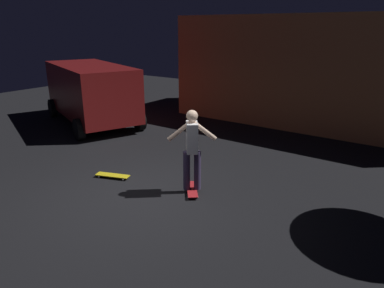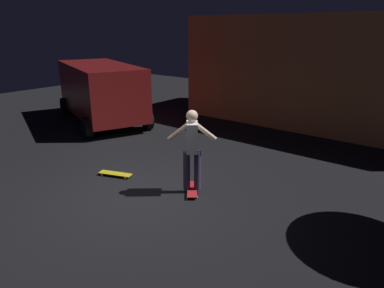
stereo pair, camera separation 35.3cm
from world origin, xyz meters
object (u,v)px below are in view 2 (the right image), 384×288
at_px(parked_van, 101,90).
at_px(skateboard_spare, 115,174).
at_px(skateboard_ridden, 192,189).
at_px(skater, 192,145).

height_order(parked_van, skateboard_spare, parked_van).
height_order(skateboard_ridden, skater, skater).
relative_size(skateboard_spare, skater, 0.48).
bearing_deg(skateboard_ridden, skateboard_spare, -166.27).
bearing_deg(skateboard_spare, skateboard_ridden, 13.73).
bearing_deg(parked_van, skateboard_spare, -34.91).
bearing_deg(skater, skateboard_ridden, 90.00).
relative_size(parked_van, skateboard_spare, 6.21).
bearing_deg(skater, parked_van, 157.89).
bearing_deg(skateboard_ridden, skater, -90.00).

